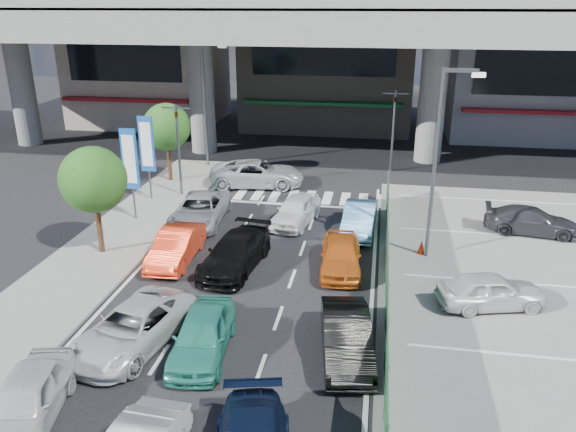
% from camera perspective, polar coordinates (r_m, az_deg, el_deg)
% --- Properties ---
extents(ground, '(120.00, 120.00, 0.00)m').
position_cam_1_polar(ground, '(20.29, -5.50, -9.89)').
color(ground, black).
rests_on(ground, ground).
extents(parking_lot, '(12.00, 28.00, 0.06)m').
position_cam_1_polar(parking_lot, '(22.32, 24.83, -8.77)').
color(parking_lot, slate).
rests_on(parking_lot, ground).
extents(sidewalk_left, '(4.00, 30.00, 0.12)m').
position_cam_1_polar(sidewalk_left, '(26.00, -18.31, -3.51)').
color(sidewalk_left, slate).
rests_on(sidewalk_left, ground).
extents(fence_run, '(0.16, 22.00, 1.80)m').
position_cam_1_polar(fence_run, '(20.14, 10.02, -7.43)').
color(fence_run, '#1C522A').
rests_on(fence_run, ground).
extents(expressway, '(64.00, 14.00, 10.75)m').
position_cam_1_polar(expressway, '(39.08, 2.69, 18.65)').
color(expressway, slate).
rests_on(expressway, ground).
extents(building_west, '(12.00, 10.90, 13.00)m').
position_cam_1_polar(building_west, '(53.10, -14.06, 16.26)').
color(building_west, '#9E9580').
rests_on(building_west, ground).
extents(building_center, '(14.00, 10.90, 15.00)m').
position_cam_1_polar(building_center, '(50.03, 4.29, 17.69)').
color(building_center, gray).
rests_on(building_center, ground).
extents(building_east, '(12.00, 10.90, 12.00)m').
position_cam_1_polar(building_east, '(50.19, 23.23, 14.41)').
color(building_east, gray).
rests_on(building_east, ground).
extents(traffic_light_left, '(1.60, 1.24, 5.20)m').
position_cam_1_polar(traffic_light_left, '(31.44, -11.20, 8.81)').
color(traffic_light_left, '#595B60').
rests_on(traffic_light_left, ground).
extents(traffic_light_right, '(1.60, 1.24, 5.20)m').
position_cam_1_polar(traffic_light_right, '(36.34, 10.75, 10.46)').
color(traffic_light_right, '#595B60').
rests_on(traffic_light_right, ground).
extents(street_lamp_right, '(1.65, 0.22, 8.00)m').
position_cam_1_polar(street_lamp_right, '(23.56, 15.24, 6.50)').
color(street_lamp_right, '#595B60').
rests_on(street_lamp_right, ground).
extents(street_lamp_left, '(1.65, 0.22, 8.00)m').
position_cam_1_polar(street_lamp_left, '(36.91, -8.22, 12.09)').
color(street_lamp_left, '#595B60').
rests_on(street_lamp_left, ground).
extents(signboard_near, '(0.80, 0.14, 4.70)m').
position_cam_1_polar(signboard_near, '(28.45, -15.75, 5.32)').
color(signboard_near, '#595B60').
rests_on(signboard_near, ground).
extents(signboard_far, '(0.80, 0.14, 4.70)m').
position_cam_1_polar(signboard_far, '(31.25, -14.15, 6.85)').
color(signboard_far, '#595B60').
rests_on(signboard_far, ground).
extents(tree_near, '(2.80, 2.80, 4.80)m').
position_cam_1_polar(tree_near, '(24.87, -19.18, 3.49)').
color(tree_near, '#382314').
rests_on(tree_near, ground).
extents(tree_far, '(2.80, 2.80, 4.80)m').
position_cam_1_polar(tree_far, '(34.41, -12.22, 8.83)').
color(tree_far, '#382314').
rests_on(tree_far, ground).
extents(van_white_back_left, '(2.41, 4.30, 1.38)m').
position_cam_1_polar(van_white_back_left, '(16.79, -25.05, -16.58)').
color(van_white_back_left, silver).
rests_on(van_white_back_left, ground).
extents(sedan_white_mid_left, '(3.21, 5.19, 1.34)m').
position_cam_1_polar(sedan_white_mid_left, '(18.86, -15.47, -10.86)').
color(sedan_white_mid_left, silver).
rests_on(sedan_white_mid_left, ground).
extents(taxi_teal_mid, '(1.97, 4.18, 1.38)m').
position_cam_1_polar(taxi_teal_mid, '(18.01, -8.70, -11.85)').
color(taxi_teal_mid, teal).
rests_on(taxi_teal_mid, ground).
extents(hatch_black_mid_right, '(2.06, 4.36, 1.38)m').
position_cam_1_polar(hatch_black_mid_right, '(17.80, 5.98, -12.14)').
color(hatch_black_mid_right, black).
rests_on(hatch_black_mid_right, ground).
extents(taxi_orange_left, '(1.58, 4.23, 1.38)m').
position_cam_1_polar(taxi_orange_left, '(24.19, -11.29, -3.04)').
color(taxi_orange_left, '#F9391A').
rests_on(taxi_orange_left, ground).
extents(sedan_black_mid, '(2.51, 4.96, 1.38)m').
position_cam_1_polar(sedan_black_mid, '(23.20, -5.40, -3.78)').
color(sedan_black_mid, black).
rests_on(sedan_black_mid, ground).
extents(taxi_orange_right, '(1.92, 4.16, 1.38)m').
position_cam_1_polar(taxi_orange_right, '(23.06, 5.38, -3.94)').
color(taxi_orange_right, '#C15A17').
rests_on(taxi_orange_right, ground).
extents(wagon_silver_front_left, '(2.57, 5.09, 1.38)m').
position_cam_1_polar(wagon_silver_front_left, '(28.10, -8.96, 0.58)').
color(wagon_silver_front_left, '#A7AAAF').
rests_on(wagon_silver_front_left, ground).
extents(sedan_white_front_mid, '(2.36, 4.28, 1.38)m').
position_cam_1_polar(sedan_white_front_mid, '(27.73, 0.80, 0.57)').
color(sedan_white_front_mid, silver).
rests_on(sedan_white_front_mid, ground).
extents(kei_truck_front_right, '(1.64, 4.25, 1.38)m').
position_cam_1_polar(kei_truck_front_right, '(26.88, 7.26, -0.29)').
color(kei_truck_front_right, '#558DBB').
rests_on(kei_truck_front_right, ground).
extents(crossing_wagon_silver, '(5.79, 3.19, 1.54)m').
position_cam_1_polar(crossing_wagon_silver, '(33.50, -3.15, 4.33)').
color(crossing_wagon_silver, '#B7BBBF').
rests_on(crossing_wagon_silver, ground).
extents(parked_sedan_white, '(4.07, 2.42, 1.30)m').
position_cam_1_polar(parked_sedan_white, '(21.48, 19.95, -7.14)').
color(parked_sedan_white, silver).
rests_on(parked_sedan_white, parking_lot).
extents(parked_sedan_dgrey, '(4.45, 2.26, 1.24)m').
position_cam_1_polar(parked_sedan_dgrey, '(28.87, 23.50, -0.43)').
color(parked_sedan_dgrey, '#2F2F34').
rests_on(parked_sedan_dgrey, parking_lot).
extents(traffic_cone, '(0.39, 0.39, 0.64)m').
position_cam_1_polar(traffic_cone, '(25.13, 13.39, -3.05)').
color(traffic_cone, red).
rests_on(traffic_cone, parking_lot).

